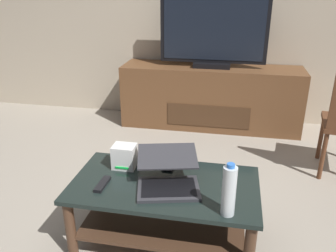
# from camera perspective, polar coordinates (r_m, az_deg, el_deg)

# --- Properties ---
(ground_plane) EXTENTS (7.68, 7.68, 0.00)m
(ground_plane) POSITION_cam_1_polar(r_m,az_deg,el_deg) (2.29, -4.09, -18.36)
(ground_plane) COLOR #9E9384
(coffee_table) EXTENTS (1.09, 0.59, 0.41)m
(coffee_table) POSITION_cam_1_polar(r_m,az_deg,el_deg) (2.12, -0.55, -12.31)
(coffee_table) COLOR black
(coffee_table) RESTS_ON ground
(media_cabinet) EXTENTS (1.92, 0.50, 0.67)m
(media_cabinet) POSITION_cam_1_polar(r_m,az_deg,el_deg) (3.84, 7.02, 4.80)
(media_cabinet) COLOR brown
(media_cabinet) RESTS_ON ground
(television) EXTENTS (1.10, 0.20, 0.71)m
(television) POSITION_cam_1_polar(r_m,az_deg,el_deg) (3.67, 7.51, 14.86)
(television) COLOR black
(television) RESTS_ON media_cabinet
(laptop) EXTENTS (0.43, 0.46, 0.17)m
(laptop) POSITION_cam_1_polar(r_m,az_deg,el_deg) (2.00, 0.00, -8.10)
(laptop) COLOR #333338
(laptop) RESTS_ON coffee_table
(router_box) EXTENTS (0.14, 0.12, 0.15)m
(router_box) POSITION_cam_1_polar(r_m,az_deg,el_deg) (2.19, -7.19, -5.00)
(router_box) COLOR white
(router_box) RESTS_ON coffee_table
(water_bottle_near) EXTENTS (0.07, 0.07, 0.29)m
(water_bottle_near) POSITION_cam_1_polar(r_m,az_deg,el_deg) (1.75, 10.02, -10.47)
(water_bottle_near) COLOR silver
(water_bottle_near) RESTS_ON coffee_table
(cell_phone) EXTENTS (0.08, 0.15, 0.01)m
(cell_phone) POSITION_cam_1_polar(r_m,az_deg,el_deg) (2.21, 0.29, -6.59)
(cell_phone) COLOR black
(cell_phone) RESTS_ON coffee_table
(tv_remote) EXTENTS (0.05, 0.16, 0.02)m
(tv_remote) POSITION_cam_1_polar(r_m,az_deg,el_deg) (2.05, -10.76, -9.41)
(tv_remote) COLOR black
(tv_remote) RESTS_ON coffee_table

